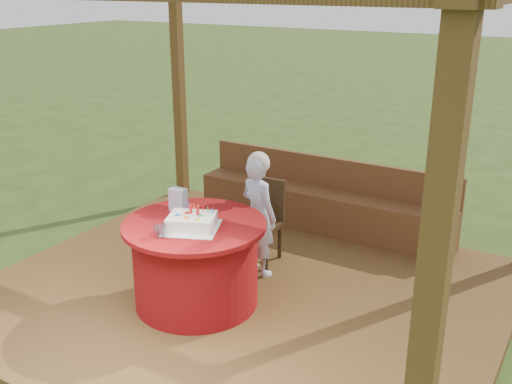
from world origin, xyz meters
The scene contains 10 objects.
ground centered at (0.00, 0.00, 0.00)m, with size 60.00×60.00×0.00m, color #2E4818.
deck centered at (0.00, 0.00, 0.06)m, with size 4.50×4.00×0.12m, color brown.
pergola centered at (0.00, 0.00, 2.41)m, with size 4.50×4.00×2.72m.
bench centered at (0.00, 1.72, 0.38)m, with size 3.00×0.42×0.80m.
table centered at (-0.22, -0.39, 0.51)m, with size 1.23×1.23×0.76m.
chair centered at (-0.18, 0.68, 0.57)m, with size 0.41×0.41×0.83m.
elderly_woman centered at (-0.06, 0.39, 0.74)m, with size 0.49×0.40×1.21m.
birthday_cake centered at (-0.17, -0.50, 0.94)m, with size 0.57×0.57×0.19m.
gift_bag centered at (-0.51, -0.24, 0.98)m, with size 0.15×0.09×0.21m, color pink.
drinking_glass centered at (-0.28, -0.77, 0.93)m, with size 0.10×0.10×0.10m, color white.
Camera 1 is at (2.64, -4.12, 2.81)m, focal length 42.00 mm.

